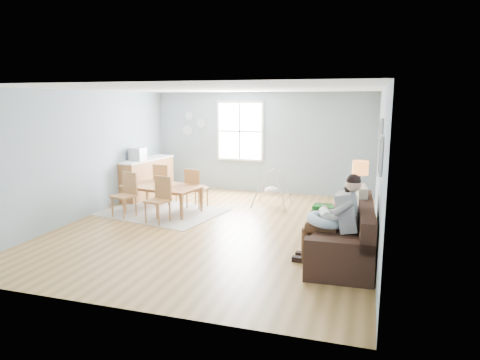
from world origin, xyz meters
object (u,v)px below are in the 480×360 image
(chair_se, at_px, (160,196))
(chair_nw, at_px, (163,181))
(toddler, at_px, (341,208))
(floor_lamp, at_px, (360,174))
(monitor, at_px, (138,154))
(storage_cube, at_px, (333,260))
(baby_swing, at_px, (272,190))
(father, at_px, (336,216))
(counter, at_px, (147,178))
(sofa, at_px, (345,239))
(dining_table, at_px, (162,199))
(chair_ne, at_px, (195,186))
(chair_sw, at_px, (127,192))

(chair_se, height_order, chair_nw, chair_nw)
(toddler, distance_m, chair_nw, 4.87)
(floor_lamp, relative_size, monitor, 3.92)
(chair_se, bearing_deg, storage_cube, -26.26)
(storage_cube, xyz_separation_m, baby_swing, (-1.76, 3.78, 0.13))
(father, relative_size, counter, 0.77)
(sofa, relative_size, toddler, 2.43)
(floor_lamp, height_order, chair_nw, floor_lamp)
(dining_table, distance_m, chair_ne, 0.82)
(chair_sw, distance_m, chair_ne, 1.56)
(storage_cube, height_order, chair_se, chair_se)
(chair_ne, bearing_deg, chair_se, -101.41)
(toddler, distance_m, chair_sw, 4.70)
(chair_se, relative_size, baby_swing, 1.10)
(chair_nw, height_order, baby_swing, chair_nw)
(toddler, height_order, floor_lamp, floor_lamp)
(chair_sw, height_order, chair_nw, chair_nw)
(chair_sw, height_order, counter, counter)
(chair_se, distance_m, chair_nw, 1.56)
(chair_sw, bearing_deg, chair_se, -11.55)
(floor_lamp, height_order, monitor, floor_lamp)
(storage_cube, bearing_deg, chair_ne, 138.28)
(sofa, distance_m, baby_swing, 3.50)
(toddler, bearing_deg, father, -93.98)
(baby_swing, bearing_deg, father, -61.90)
(chair_sw, relative_size, counter, 0.52)
(chair_se, bearing_deg, sofa, -14.52)
(toddler, xyz_separation_m, floor_lamp, (0.25, 1.00, 0.40))
(toddler, bearing_deg, chair_nw, 153.25)
(father, distance_m, chair_se, 3.89)
(counter, height_order, monitor, monitor)
(floor_lamp, height_order, chair_sw, floor_lamp)
(chair_nw, bearing_deg, counter, 143.67)
(chair_se, distance_m, chair_ne, 1.27)
(sofa, distance_m, monitor, 5.93)
(sofa, height_order, chair_se, chair_se)
(dining_table, relative_size, chair_se, 1.82)
(storage_cube, relative_size, monitor, 1.62)
(floor_lamp, height_order, chair_se, floor_lamp)
(father, height_order, chair_ne, father)
(floor_lamp, height_order, storage_cube, floor_lamp)
(chair_ne, distance_m, baby_swing, 1.82)
(dining_table, xyz_separation_m, counter, (-1.10, 1.28, 0.21))
(father, distance_m, toddler, 0.53)
(father, distance_m, chair_ne, 4.26)
(toddler, height_order, chair_se, toddler)
(chair_sw, bearing_deg, chair_nw, 78.37)
(monitor, relative_size, baby_swing, 0.42)
(chair_ne, relative_size, monitor, 2.60)
(sofa, xyz_separation_m, chair_ne, (-3.54, 2.22, 0.21))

